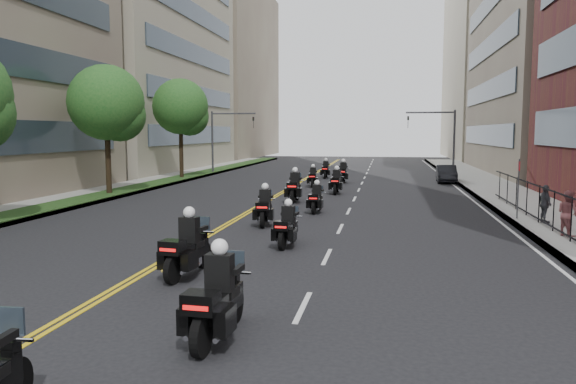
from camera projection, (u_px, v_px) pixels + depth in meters
name	position (u px, v px, depth m)	size (l,w,h in m)	color
sidewalk_right	(518.00, 201.00, 30.22)	(4.00, 90.00, 0.15)	gray
sidewalk_left	(105.00, 193.00, 34.32)	(4.00, 90.00, 0.15)	gray
grass_strip	(117.00, 191.00, 34.18)	(2.00, 90.00, 0.04)	#203C15
building_right_far	(507.00, 66.00, 79.12)	(15.00, 28.00, 26.00)	#ADA78C
building_left_mid	(119.00, 1.00, 56.75)	(16.11, 28.00, 34.00)	#ADA78C
building_left_far	(211.00, 72.00, 86.57)	(16.00, 28.00, 26.00)	#746255
street_trees	(55.00, 104.00, 27.36)	(4.40, 38.40, 7.98)	#312316
traffic_signal_right	(442.00, 133.00, 46.90)	(4.09, 0.20, 5.60)	#3F3F44
traffic_signal_left	(223.00, 133.00, 50.17)	(4.09, 0.20, 5.60)	#3F3F44
motorcycle_1	(217.00, 301.00, 10.13)	(0.61, 2.51, 1.85)	black
motorcycle_2	(187.00, 249.00, 14.63)	(0.73, 2.48, 1.84)	black
motorcycle_3	(287.00, 228.00, 18.54)	(0.56, 2.13, 1.57)	black
motorcycle_4	(265.00, 209.00, 22.74)	(0.64, 2.32, 1.71)	black
motorcycle_5	(316.00, 200.00, 26.32)	(0.52, 2.08, 1.54)	black
motorcycle_6	(295.00, 188.00, 30.33)	(0.59, 2.55, 1.88)	black
motorcycle_7	(336.00, 183.00, 34.33)	(0.54, 2.33, 1.72)	black
motorcycle_8	(313.00, 178.00, 38.69)	(0.53, 2.12, 1.56)	black
motorcycle_9	(343.00, 173.00, 41.73)	(0.56, 2.43, 1.79)	black
motorcycle_10	(326.00, 170.00, 45.97)	(0.52, 2.23, 1.64)	black
parked_sedan	(446.00, 174.00, 41.96)	(1.38, 3.95, 1.30)	black
pedestrian_b	(568.00, 213.00, 19.54)	(0.78, 0.61, 1.60)	#924F51
pedestrian_c	(545.00, 204.00, 22.34)	(0.90, 0.37, 1.53)	#3D3D44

